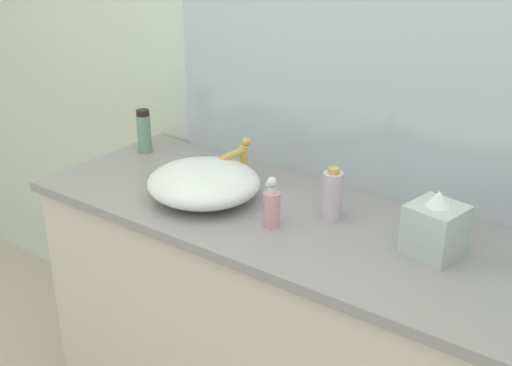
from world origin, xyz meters
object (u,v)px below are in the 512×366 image
lotion_bottle (144,131)px  perfume_bottle (332,195)px  sink_basin (204,182)px  tissue_box (435,227)px  soap_dispenser (272,206)px

lotion_bottle → perfume_bottle: lotion_bottle is taller
sink_basin → perfume_bottle: bearing=17.7°
lotion_bottle → perfume_bottle: 0.82m
sink_basin → tissue_box: size_ratio=1.99×
sink_basin → perfume_bottle: (0.37, 0.12, 0.02)m
perfume_bottle → tissue_box: bearing=-5.0°
sink_basin → lotion_bottle: (-0.44, 0.18, 0.02)m
soap_dispenser → tissue_box: size_ratio=0.84×
sink_basin → lotion_bottle: lotion_bottle is taller
soap_dispenser → lotion_bottle: bearing=163.5°
sink_basin → lotion_bottle: bearing=157.2°
lotion_bottle → sink_basin: bearing=-22.8°
lotion_bottle → perfume_bottle: size_ratio=1.04×
soap_dispenser → perfume_bottle: (0.11, 0.14, 0.01)m
sink_basin → tissue_box: 0.69m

